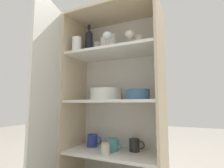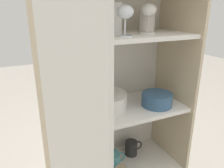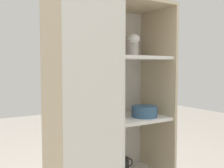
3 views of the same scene
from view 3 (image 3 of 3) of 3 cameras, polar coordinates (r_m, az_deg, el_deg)
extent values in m
cube|color=silver|center=(1.74, -3.18, -5.88)|extent=(0.74, 0.02, 1.32)
cube|color=#CCB793|center=(1.44, -12.67, -7.96)|extent=(0.02, 0.36, 1.32)
cube|color=#CCB793|center=(1.80, 9.69, -5.57)|extent=(0.02, 0.36, 1.32)
cube|color=#CCB793|center=(1.61, -0.20, 17.42)|extent=(0.74, 0.36, 0.02)
cube|color=white|center=(1.60, -0.19, -7.95)|extent=(0.70, 0.33, 0.02)
cube|color=white|center=(1.57, -0.19, 5.77)|extent=(0.70, 0.33, 0.02)
cube|color=silver|center=(1.13, -4.66, -11.07)|extent=(0.11, 0.36, 1.32)
cylinder|color=white|center=(1.35, -8.10, 9.09)|extent=(0.08, 0.08, 0.12)
cylinder|color=white|center=(1.56, -0.48, 8.68)|extent=(0.06, 0.06, 0.14)
cylinder|color=white|center=(1.57, -8.53, 8.56)|extent=(0.08, 0.08, 0.13)
cylinder|color=silver|center=(1.55, -3.59, 8.58)|extent=(0.07, 0.07, 0.13)
cylinder|color=silver|center=(1.72, 4.46, 7.74)|extent=(0.08, 0.08, 0.11)
cylinder|color=white|center=(1.49, 1.39, 6.39)|extent=(0.07, 0.07, 0.01)
cylinder|color=white|center=(1.49, 1.39, 7.78)|extent=(0.01, 0.01, 0.07)
ellipsoid|color=white|center=(1.50, 1.40, 10.13)|extent=(0.07, 0.07, 0.06)
cylinder|color=white|center=(1.63, 4.78, 6.14)|extent=(0.07, 0.07, 0.01)
cylinder|color=white|center=(1.63, 4.79, 7.51)|extent=(0.01, 0.01, 0.07)
ellipsoid|color=white|center=(1.63, 4.80, 9.81)|extent=(0.07, 0.07, 0.06)
cylinder|color=black|center=(1.49, -9.29, 10.13)|extent=(0.06, 0.06, 0.20)
cone|color=black|center=(1.51, -9.34, 14.71)|extent=(0.06, 0.06, 0.04)
cylinder|color=black|center=(1.52, -9.35, 16.18)|extent=(0.02, 0.02, 0.04)
cylinder|color=silver|center=(1.57, -2.64, -7.62)|extent=(0.24, 0.24, 0.01)
cylinder|color=silver|center=(1.57, -2.65, -7.30)|extent=(0.24, 0.24, 0.01)
cylinder|color=silver|center=(1.57, -2.65, -6.97)|extent=(0.24, 0.24, 0.01)
cylinder|color=silver|center=(1.57, -2.65, -6.65)|extent=(0.24, 0.24, 0.01)
cylinder|color=silver|center=(1.56, -2.65, -6.32)|extent=(0.24, 0.24, 0.01)
cylinder|color=silver|center=(1.56, -2.65, -6.00)|extent=(0.24, 0.24, 0.01)
cylinder|color=silver|center=(1.56, -2.65, -5.67)|extent=(0.24, 0.24, 0.01)
cylinder|color=silver|center=(1.56, -2.65, -5.35)|extent=(0.24, 0.24, 0.01)
cylinder|color=silver|center=(1.56, -2.65, -5.02)|extent=(0.24, 0.24, 0.01)
cylinder|color=silver|center=(1.56, -2.65, -4.69)|extent=(0.24, 0.24, 0.01)
cylinder|color=#33567A|center=(1.66, 7.08, -5.95)|extent=(0.16, 0.16, 0.07)
torus|color=#33567A|center=(1.66, 7.09, -4.89)|extent=(0.16, 0.16, 0.01)
cylinder|color=black|center=(1.82, 2.46, -17.13)|extent=(0.08, 0.08, 0.09)
torus|color=black|center=(1.84, 3.75, -16.70)|extent=(0.06, 0.01, 0.06)
camera|label=1|loc=(1.42, 52.65, -11.68)|focal=28.00mm
camera|label=2|loc=(0.58, 10.81, 22.39)|focal=35.00mm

